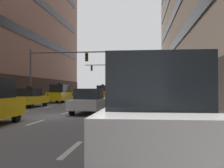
{
  "coord_description": "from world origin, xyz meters",
  "views": [
    {
      "loc": [
        4.91,
        -14.46,
        1.55
      ],
      "look_at": [
        0.65,
        22.43,
        2.31
      ],
      "focal_mm": 41.06,
      "sensor_mm": 36.0,
      "label": 1
    }
  ],
  "objects": [
    {
      "name": "lane_stripe_l3_s10",
      "position": [
        3.11,
        32.0,
        0.0
      ],
      "size": [
        0.16,
        2.0,
        0.01
      ],
      "primitive_type": "cube",
      "color": "silver",
      "rests_on": "ground"
    },
    {
      "name": "lane_stripe_l2_s9",
      "position": [
        0.0,
        27.0,
        0.0
      ],
      "size": [
        0.16,
        2.0,
        0.01
      ],
      "primitive_type": "cube",
      "color": "silver",
      "rests_on": "ground"
    },
    {
      "name": "lane_stripe_l1_s7",
      "position": [
        -3.11,
        17.0,
        0.0
      ],
      "size": [
        0.16,
        2.0,
        0.01
      ],
      "primitive_type": "cube",
      "color": "silver",
      "rests_on": "ground"
    },
    {
      "name": "lane_stripe_l3_s6",
      "position": [
        3.11,
        12.0,
        0.0
      ],
      "size": [
        0.16,
        2.0,
        0.01
      ],
      "primitive_type": "cube",
      "color": "silver",
      "rests_on": "ground"
    },
    {
      "name": "car_parked_1",
      "position": [
        5.17,
        -3.36,
        0.82
      ],
      "size": [
        1.91,
        4.44,
        1.66
      ],
      "color": "black",
      "rests_on": "ground"
    },
    {
      "name": "lane_stripe_l1_s6",
      "position": [
        -3.11,
        12.0,
        0.0
      ],
      "size": [
        0.16,
        2.0,
        0.01
      ],
      "primitive_type": "cube",
      "color": "silver",
      "rests_on": "ground"
    },
    {
      "name": "lane_stripe_l3_s8",
      "position": [
        3.11,
        22.0,
        0.0
      ],
      "size": [
        0.16,
        2.0,
        0.01
      ],
      "primitive_type": "cube",
      "color": "silver",
      "rests_on": "ground"
    },
    {
      "name": "lane_stripe_l2_s8",
      "position": [
        0.0,
        22.0,
        0.0
      ],
      "size": [
        0.16,
        2.0,
        0.01
      ],
      "primitive_type": "cube",
      "color": "silver",
      "rests_on": "ground"
    },
    {
      "name": "sidewalk_right",
      "position": [
        7.65,
        0.0,
        0.07
      ],
      "size": [
        2.87,
        80.0,
        0.14
      ],
      "primitive_type": "cube",
      "color": "gray",
      "rests_on": "ground"
    },
    {
      "name": "car_driving_4",
      "position": [
        1.59,
        1.71,
        0.78
      ],
      "size": [
        1.94,
        4.31,
        1.59
      ],
      "color": "black",
      "rests_on": "ground"
    },
    {
      "name": "lane_stripe_l1_s8",
      "position": [
        -3.11,
        22.0,
        0.0
      ],
      "size": [
        0.16,
        2.0,
        0.01
      ],
      "primitive_type": "cube",
      "color": "silver",
      "rests_on": "ground"
    },
    {
      "name": "car_parked_0",
      "position": [
        5.17,
        -9.46,
        1.05
      ],
      "size": [
        1.89,
        4.4,
        2.12
      ],
      "color": "black",
      "rests_on": "ground"
    },
    {
      "name": "lane_stripe_l3_s5",
      "position": [
        3.11,
        7.0,
        0.0
      ],
      "size": [
        0.16,
        2.0,
        0.01
      ],
      "primitive_type": "cube",
      "color": "silver",
      "rests_on": "ground"
    },
    {
      "name": "lane_stripe_l2_s7",
      "position": [
        0.0,
        17.0,
        0.0
      ],
      "size": [
        0.16,
        2.0,
        0.01
      ],
      "primitive_type": "cube",
      "color": "silver",
      "rests_on": "ground"
    },
    {
      "name": "lane_stripe_l1_s4",
      "position": [
        -3.11,
        2.0,
        0.0
      ],
      "size": [
        0.16,
        2.0,
        0.01
      ],
      "primitive_type": "cube",
      "color": "silver",
      "rests_on": "ground"
    },
    {
      "name": "pedestrian_1",
      "position": [
        8.05,
        8.23,
        1.15
      ],
      "size": [
        0.23,
        0.53,
        1.74
      ],
      "color": "black",
      "rests_on": "sidewalk_right"
    },
    {
      "name": "lane_stripe_l1_s10",
      "position": [
        -3.11,
        32.0,
        0.0
      ],
      "size": [
        0.16,
        2.0,
        0.01
      ],
      "primitive_type": "cube",
      "color": "silver",
      "rests_on": "ground"
    },
    {
      "name": "lane_stripe_l2_s3",
      "position": [
        0.0,
        -3.0,
        0.0
      ],
      "size": [
        0.16,
        2.0,
        0.01
      ],
      "primitive_type": "cube",
      "color": "silver",
      "rests_on": "ground"
    },
    {
      "name": "lane_stripe_l3_s3",
      "position": [
        3.11,
        -3.0,
        0.0
      ],
      "size": [
        0.16,
        2.0,
        0.01
      ],
      "primitive_type": "cube",
      "color": "silver",
      "rests_on": "ground"
    },
    {
      "name": "lane_stripe_l1_s5",
      "position": [
        -3.11,
        7.0,
        0.0
      ],
      "size": [
        0.16,
        2.0,
        0.01
      ],
      "primitive_type": "cube",
      "color": "silver",
      "rests_on": "ground"
    },
    {
      "name": "traffic_signal_1",
      "position": [
        2.54,
        27.32,
        4.47
      ],
      "size": [
        11.14,
        0.35,
        6.0
      ],
      "color": "#4C4C51",
      "rests_on": "sidewalk_right"
    },
    {
      "name": "lane_stripe_l1_s9",
      "position": [
        -3.11,
        27.0,
        0.0
      ],
      "size": [
        0.16,
        2.0,
        0.01
      ],
      "primitive_type": "cube",
      "color": "silver",
      "rests_on": "ground"
    },
    {
      "name": "lane_stripe_l3_s4",
      "position": [
        3.11,
        2.0,
        0.0
      ],
      "size": [
        0.16,
        2.0,
        0.01
      ],
      "primitive_type": "cube",
      "color": "silver",
      "rests_on": "ground"
    },
    {
      "name": "ground_plane",
      "position": [
        0.0,
        0.0,
        0.0
      ],
      "size": [
        120.0,
        120.0,
        0.0
      ],
      "primitive_type": "plane",
      "color": "slate"
    },
    {
      "name": "lane_stripe_l2_s4",
      "position": [
        0.0,
        2.0,
        0.0
      ],
      "size": [
        0.16,
        2.0,
        0.01
      ],
      "primitive_type": "cube",
      "color": "silver",
      "rests_on": "ground"
    },
    {
      "name": "car_driving_1",
      "position": [
        1.61,
        20.48,
        1.07
      ],
      "size": [
        1.92,
        4.45,
        2.14
      ],
      "color": "black",
      "rests_on": "ground"
    },
    {
      "name": "lane_stripe_l3_s2",
      "position": [
        3.11,
        -8.0,
        0.0
      ],
      "size": [
        0.16,
        2.0,
        0.01
      ],
      "primitive_type": "cube",
      "color": "silver",
      "rests_on": "ground"
    },
    {
      "name": "lane_stripe_l2_s10",
      "position": [
        0.0,
        32.0,
        0.0
      ],
      "size": [
        0.16,
        2.0,
        0.01
      ],
      "primitive_type": "cube",
      "color": "silver",
      "rests_on": "ground"
    },
    {
      "name": "taxi_driving_3",
      "position": [
        -4.55,
        14.36,
        1.04
      ],
      "size": [
        1.81,
        4.31,
        2.26
      ],
      "color": "black",
      "rests_on": "ground"
    },
    {
      "name": "car_parked_3",
      "position": [
        5.16,
        9.52,
        0.82
      ],
      "size": [
        1.92,
        4.45,
        1.66
      ],
      "color": "black",
      "rests_on": "ground"
    },
    {
      "name": "lane_stripe_l2_s6",
      "position": [
        0.0,
        12.0,
        0.0
      ],
      "size": [
        0.16,
        2.0,
        0.01
      ],
      "primitive_type": "cube",
      "color": "silver",
      "rests_on": "ground"
    },
    {
      "name": "taxi_driving_6",
      "position": [
        -1.41,
        26.96,
        1.08
      ],
      "size": [
        2.0,
        4.53,
        2.35
      ],
      "color": "black",
      "rests_on": "ground"
    },
    {
      "name": "lane_stripe_l3_s7",
      "position": [
        3.11,
        17.0,
        0.0
      ],
      "size": [
        0.16,
        2.0,
        0.01
      ],
      "primitive_type": "cube",
      "color": "silver",
      "rests_on": "ground"
    },
    {
      "name": "car_parked_2",
      "position": [
        5.16,
        3.01,
        0.8
      ],
      "size": [
        1.92,
        4.37,
        1.62
      ],
      "color": "black",
      "rests_on": "ground"
    },
    {
      "name": "lane_stripe_l3_s9",
      "position": [
        3.11,
        27.0,
        0.0
      ],
      "size": [
        0.16,
        2.0,
        0.01
      ],
      "primitive_type": "cube",
      "color": "silver",
      "rests_on": "ground"
    },
    {
      "name": "traffic_signal_0",
      "position": [
        -2.51,
        11.07,
        4.28
      ],
      "size": [
        10.95,
        0.35,
        5.61
      ],
      "color": "#4C4C51",
      "rests_on": "sidewalk_left"
    },
    {
      "name": "pedestrian_0",
      "position": [
        7.39,
        16.54,
        1.1
      ],
      "size": [
        0.27,
        0.52,
        1.66
      ],
      "color": "#383D59",
      "rests_on": "sidewalk_right"
    },
    {
      "name": "taxi_driving_5",
      "position": [
        -4.69,
        6.67,
        0.8
      ],
      "size": [
        2.01,
        4.4,
        1.8
      ],
      "color": "black",
      "rests_on": "ground"
    },
    {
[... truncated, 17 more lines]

